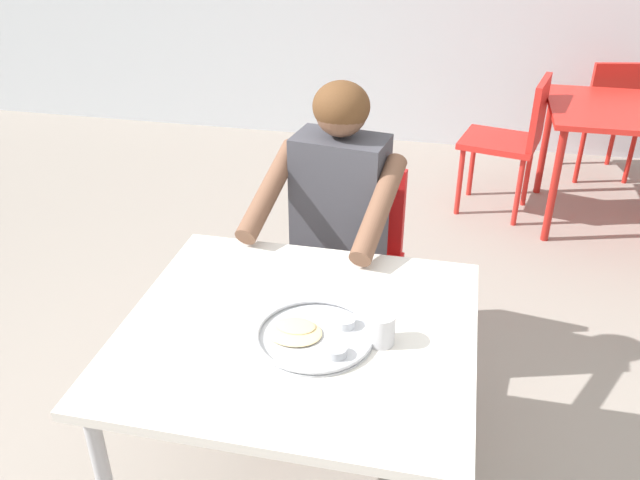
{
  "coord_description": "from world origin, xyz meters",
  "views": [
    {
      "loc": [
        0.34,
        -1.39,
        1.88
      ],
      "look_at": [
        -0.03,
        0.33,
        0.89
      ],
      "focal_mm": 37.07,
      "sensor_mm": 36.0,
      "label": 1
    }
  ],
  "objects": [
    {
      "name": "drinking_cup",
      "position": [
        0.2,
        0.07,
        0.79
      ],
      "size": [
        0.08,
        0.08,
        0.09
      ],
      "color": "silver",
      "rests_on": "table_foreground"
    },
    {
      "name": "table_foreground",
      "position": [
        -0.04,
        0.08,
        0.66
      ],
      "size": [
        1.0,
        0.91,
        0.74
      ],
      "color": "silver",
      "rests_on": "ground"
    },
    {
      "name": "thali_tray",
      "position": [
        0.01,
        0.05,
        0.75
      ],
      "size": [
        0.33,
        0.33,
        0.03
      ],
      "color": "#B7BABF",
      "rests_on": "table_foreground"
    },
    {
      "name": "chair_foreground",
      "position": [
        -0.05,
        0.96,
        0.49
      ],
      "size": [
        0.49,
        0.49,
        0.83
      ],
      "color": "red",
      "rests_on": "ground"
    },
    {
      "name": "table_background_red",
      "position": [
        1.29,
        2.49,
        0.62
      ],
      "size": [
        0.89,
        0.78,
        0.71
      ],
      "color": "red",
      "rests_on": "ground"
    },
    {
      "name": "diner_foreground",
      "position": [
        -0.08,
        0.74,
        0.74
      ],
      "size": [
        0.55,
        0.59,
        1.24
      ],
      "color": "#2F2F2F",
      "rests_on": "ground"
    },
    {
      "name": "chair_red_left",
      "position": [
        0.68,
        2.48,
        0.5
      ],
      "size": [
        0.51,
        0.47,
        0.85
      ],
      "color": "red",
      "rests_on": "ground"
    },
    {
      "name": "chair_red_far",
      "position": [
        1.32,
        3.16,
        0.48
      ],
      "size": [
        0.49,
        0.48,
        0.83
      ],
      "color": "red",
      "rests_on": "ground"
    }
  ]
}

